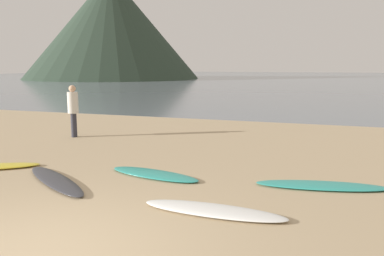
{
  "coord_description": "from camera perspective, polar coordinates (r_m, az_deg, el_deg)",
  "views": [
    {
      "loc": [
        3.16,
        -3.3,
        2.23
      ],
      "look_at": [
        -0.08,
        6.21,
        0.6
      ],
      "focal_mm": 36.93,
      "sensor_mm": 36.0,
      "label": 1
    }
  ],
  "objects": [
    {
      "name": "headland_hill",
      "position": [
        64.51,
        -11.58,
        14.14
      ],
      "size": [
        27.12,
        27.12,
        15.98
      ],
      "primitive_type": "cone",
      "color": "#28382B",
      "rests_on": "ground"
    },
    {
      "name": "person_1",
      "position": [
        12.63,
        -16.8,
        2.97
      ],
      "size": [
        0.32,
        0.32,
        1.6
      ],
      "rotation": [
        0.0,
        0.0,
        3.79
      ],
      "color": "#2D2D38",
      "rests_on": "ground"
    },
    {
      "name": "ocean_water",
      "position": [
        65.43,
        16.16,
        6.89
      ],
      "size": [
        140.0,
        100.0,
        0.01
      ],
      "primitive_type": "cube",
      "color": "slate",
      "rests_on": "ground"
    },
    {
      "name": "surfboard_6",
      "position": [
        7.66,
        18.19,
        -7.89
      ],
      "size": [
        2.42,
        0.98,
        0.07
      ],
      "primitive_type": "ellipsoid",
      "rotation": [
        0.0,
        0.0,
        0.17
      ],
      "color": "teal",
      "rests_on": "ground"
    },
    {
      "name": "surfboard_4",
      "position": [
        8.05,
        -5.51,
        -6.64
      ],
      "size": [
        2.13,
        1.0,
        0.07
      ],
      "primitive_type": "ellipsoid",
      "rotation": [
        0.0,
        0.0,
        -0.2
      ],
      "color": "teal",
      "rests_on": "ground"
    },
    {
      "name": "surfboard_5",
      "position": [
        6.1,
        3.12,
        -11.79
      ],
      "size": [
        2.26,
        0.61,
        0.09
      ],
      "primitive_type": "ellipsoid",
      "rotation": [
        0.0,
        0.0,
        -0.02
      ],
      "color": "white",
      "rests_on": "ground"
    },
    {
      "name": "surfboard_3",
      "position": [
        8.02,
        -19.13,
        -7.13
      ],
      "size": [
        2.34,
        1.76,
        0.08
      ],
      "primitive_type": "ellipsoid",
      "rotation": [
        0.0,
        0.0,
        -0.58
      ],
      "color": "#333338",
      "rests_on": "ground"
    },
    {
      "name": "ground_plane",
      "position": [
        13.87,
        5.37,
        -0.5
      ],
      "size": [
        120.0,
        120.0,
        0.2
      ],
      "primitive_type": "cube",
      "color": "tan",
      "rests_on": "ground"
    }
  ]
}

